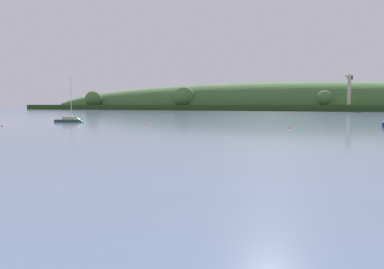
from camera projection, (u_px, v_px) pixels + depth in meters
name	position (u px, v px, depth m)	size (l,w,h in m)	color
far_shoreline_hill	(261.00, 110.00, 285.88)	(496.77, 109.01, 38.83)	#27431B
dockside_crane	(349.00, 93.00, 229.67)	(4.65, 15.91, 21.10)	#4C4C51
sailboat_midwater_white	(71.00, 121.00, 91.10)	(7.00, 3.64, 11.45)	#0F564C
mooring_buoy_foreground	(289.00, 128.00, 68.00)	(0.48, 0.48, 0.56)	#EA5B19
mooring_buoy_midchannel	(2.00, 126.00, 73.61)	(0.49, 0.49, 0.57)	#E06675
mooring_buoy_off_fishing_boat	(147.00, 125.00, 80.10)	(0.56, 0.56, 0.64)	#E06675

